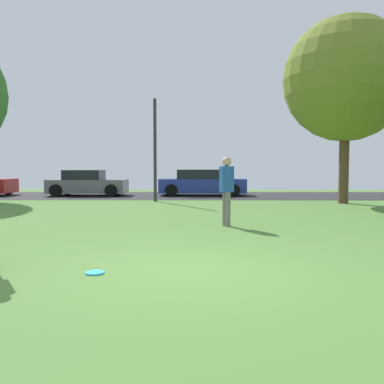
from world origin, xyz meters
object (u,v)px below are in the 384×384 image
at_px(parked_car_grey, 87,184).
at_px(street_lamp_post, 155,150).
at_px(parked_car_blue, 201,183).
at_px(maple_tree_far, 346,79).
at_px(frisbee_disc, 95,273).
at_px(person_catcher, 227,188).

relative_size(parked_car_grey, street_lamp_post, 0.90).
xyz_separation_m(parked_car_blue, street_lamp_post, (-2.08, -4.00, 1.61)).
height_order(maple_tree_far, frisbee_disc, maple_tree_far).
relative_size(person_catcher, parked_car_blue, 0.39).
relative_size(parked_car_grey, parked_car_blue, 0.88).
xyz_separation_m(person_catcher, street_lamp_post, (-2.59, 7.62, 1.26)).
bearing_deg(parked_car_grey, person_catcher, -59.86).
height_order(person_catcher, parked_car_blue, person_catcher).
relative_size(maple_tree_far, parked_car_grey, 1.90).
xyz_separation_m(maple_tree_far, parked_car_grey, (-11.99, 4.56, -4.50)).
bearing_deg(street_lamp_post, maple_tree_far, -5.77).
relative_size(person_catcher, parked_car_grey, 0.44).
bearing_deg(person_catcher, parked_car_blue, -108.33).
relative_size(maple_tree_far, person_catcher, 4.35).
bearing_deg(frisbee_disc, parked_car_blue, 84.08).
xyz_separation_m(maple_tree_far, street_lamp_post, (-7.99, 0.81, -2.88)).
bearing_deg(parked_car_grey, street_lamp_post, -43.14).
xyz_separation_m(person_catcher, parked_car_grey, (-6.60, 11.37, -0.36)).
xyz_separation_m(person_catcher, frisbee_disc, (-2.21, -4.79, -0.98)).
bearing_deg(person_catcher, frisbee_disc, 44.35).
distance_m(maple_tree_far, street_lamp_post, 8.53).
bearing_deg(parked_car_blue, person_catcher, -87.48).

